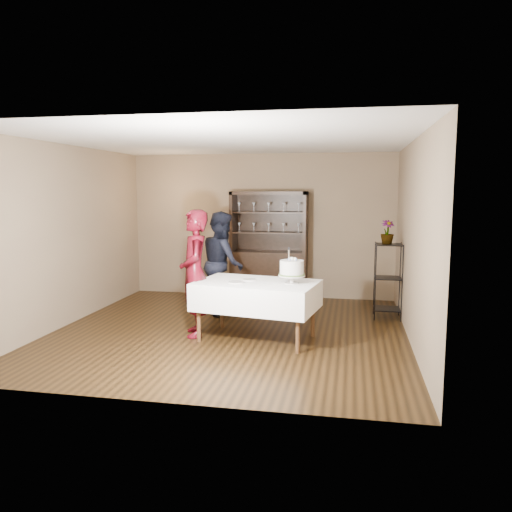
% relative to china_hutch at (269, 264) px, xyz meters
% --- Properties ---
extents(floor, '(5.00, 5.00, 0.00)m').
position_rel_china_hutch_xyz_m(floor, '(-0.20, -2.25, -0.66)').
color(floor, black).
rests_on(floor, ground).
extents(ceiling, '(5.00, 5.00, 0.00)m').
position_rel_china_hutch_xyz_m(ceiling, '(-0.20, -2.25, 2.04)').
color(ceiling, silver).
rests_on(ceiling, back_wall).
extents(back_wall, '(5.00, 0.02, 2.70)m').
position_rel_china_hutch_xyz_m(back_wall, '(-0.20, 0.25, 0.69)').
color(back_wall, brown).
rests_on(back_wall, floor).
extents(wall_left, '(0.02, 5.00, 2.70)m').
position_rel_china_hutch_xyz_m(wall_left, '(-2.70, -2.25, 0.69)').
color(wall_left, brown).
rests_on(wall_left, floor).
extents(wall_right, '(0.02, 5.00, 2.70)m').
position_rel_china_hutch_xyz_m(wall_right, '(2.30, -2.25, 0.69)').
color(wall_right, brown).
rests_on(wall_right, floor).
extents(china_hutch, '(1.40, 0.48, 2.00)m').
position_rel_china_hutch_xyz_m(china_hutch, '(0.00, 0.00, 0.00)').
color(china_hutch, black).
rests_on(china_hutch, floor).
extents(plant_etagere, '(0.42, 0.42, 1.20)m').
position_rel_china_hutch_xyz_m(plant_etagere, '(2.08, -1.05, -0.01)').
color(plant_etagere, black).
rests_on(plant_etagere, floor).
extents(cake_table, '(1.74, 1.24, 0.80)m').
position_rel_china_hutch_xyz_m(cake_table, '(0.26, -2.56, -0.05)').
color(cake_table, white).
rests_on(cake_table, floor).
extents(woman, '(0.63, 0.75, 1.76)m').
position_rel_china_hutch_xyz_m(woman, '(-0.63, -2.52, 0.22)').
color(woman, '#37050F').
rests_on(woman, floor).
extents(man, '(0.93, 1.01, 1.68)m').
position_rel_china_hutch_xyz_m(man, '(-0.58, -1.19, 0.18)').
color(man, black).
rests_on(man, floor).
extents(cake, '(0.36, 0.36, 0.49)m').
position_rel_china_hutch_xyz_m(cake, '(0.73, -2.60, 0.33)').
color(cake, beige).
rests_on(cake, cake_table).
extents(plate_near, '(0.26, 0.26, 0.01)m').
position_rel_china_hutch_xyz_m(plate_near, '(0.00, -2.69, 0.14)').
color(plate_near, beige).
rests_on(plate_near, cake_table).
extents(plate_far, '(0.22, 0.22, 0.01)m').
position_rel_china_hutch_xyz_m(plate_far, '(0.13, -2.47, 0.14)').
color(plate_far, beige).
rests_on(plate_far, cake_table).
extents(potted_plant, '(0.27, 0.27, 0.37)m').
position_rel_china_hutch_xyz_m(potted_plant, '(2.05, -1.05, 0.71)').
color(potted_plant, '#4B6B33').
rests_on(potted_plant, plant_etagere).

